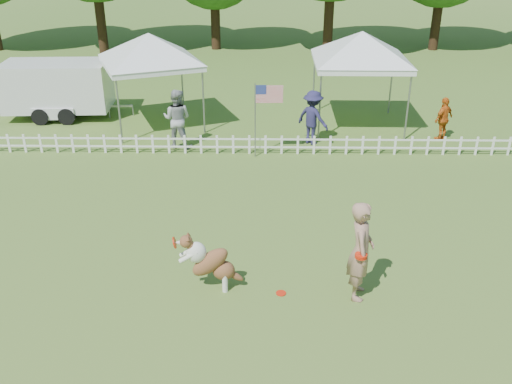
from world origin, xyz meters
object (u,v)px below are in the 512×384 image
(frisbee_on_turf, at_px, (281,293))
(spectator_a, at_px, (177,119))
(flag_pole, at_px, (255,121))
(spectator_b, at_px, (313,118))
(cargo_trailer, at_px, (58,89))
(canopy_tent_right, at_px, (359,81))
(canopy_tent_left, at_px, (152,82))
(handler, at_px, (361,251))
(spectator_c, at_px, (444,119))
(dog, at_px, (211,262))

(frisbee_on_turf, height_order, spectator_a, spectator_a)
(flag_pole, distance_m, spectator_b, 2.17)
(frisbee_on_turf, bearing_deg, cargo_trailer, 125.83)
(flag_pole, bearing_deg, spectator_b, 30.04)
(canopy_tent_right, bearing_deg, canopy_tent_left, -178.73)
(frisbee_on_turf, distance_m, canopy_tent_right, 10.56)
(spectator_b, bearing_deg, frisbee_on_turf, 122.09)
(flag_pole, bearing_deg, handler, -75.86)
(handler, xyz_separation_m, spectator_c, (4.01, 8.64, -0.29))
(spectator_b, distance_m, spectator_c, 4.32)
(dog, distance_m, flag_pole, 6.98)
(spectator_c, bearing_deg, spectator_b, -33.50)
(handler, distance_m, dog, 2.88)
(dog, relative_size, flag_pole, 0.54)
(dog, bearing_deg, spectator_a, 98.85)
(spectator_c, bearing_deg, flag_pole, -24.53)
(canopy_tent_right, distance_m, spectator_b, 2.57)
(handler, height_order, spectator_a, handler)
(flag_pole, bearing_deg, spectator_a, 159.74)
(flag_pole, height_order, spectator_a, flag_pole)
(spectator_a, distance_m, spectator_b, 4.30)
(frisbee_on_turf, xyz_separation_m, canopy_tent_left, (-4.21, 9.94, 1.56))
(dog, bearing_deg, frisbee_on_turf, -10.14)
(frisbee_on_turf, relative_size, canopy_tent_right, 0.06)
(canopy_tent_left, xyz_separation_m, canopy_tent_right, (7.08, 0.10, 0.03))
(canopy_tent_right, bearing_deg, dog, -112.74)
(flag_pole, xyz_separation_m, spectator_a, (-2.47, 0.79, -0.20))
(dog, relative_size, cargo_trailer, 0.27)
(canopy_tent_left, distance_m, flag_pole, 4.60)
(spectator_b, height_order, spectator_c, spectator_b)
(canopy_tent_right, xyz_separation_m, flag_pole, (-3.50, -2.97, -0.45))
(canopy_tent_right, bearing_deg, cargo_trailer, 176.02)
(frisbee_on_turf, bearing_deg, spectator_a, 111.47)
(canopy_tent_left, bearing_deg, frisbee_on_turf, -89.34)
(canopy_tent_left, relative_size, spectator_b, 1.79)
(handler, relative_size, flag_pole, 0.88)
(handler, relative_size, dog, 1.62)
(handler, relative_size, canopy_tent_left, 0.64)
(frisbee_on_turf, xyz_separation_m, spectator_b, (1.19, 8.23, 0.86))
(handler, xyz_separation_m, spectator_b, (-0.29, 8.24, -0.13))
(handler, xyz_separation_m, canopy_tent_right, (1.39, 10.05, 0.59))
(handler, distance_m, canopy_tent_left, 11.47)
(dog, distance_m, spectator_b, 8.48)
(canopy_tent_left, bearing_deg, spectator_a, -84.08)
(dog, xyz_separation_m, cargo_trailer, (-6.48, 10.72, 0.40))
(handler, height_order, canopy_tent_right, canopy_tent_right)
(handler, distance_m, canopy_tent_right, 10.16)
(cargo_trailer, relative_size, spectator_a, 2.46)
(dog, xyz_separation_m, frisbee_on_turf, (1.37, -0.15, -0.61))
(frisbee_on_turf, xyz_separation_m, spectator_c, (5.49, 8.63, 0.71))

